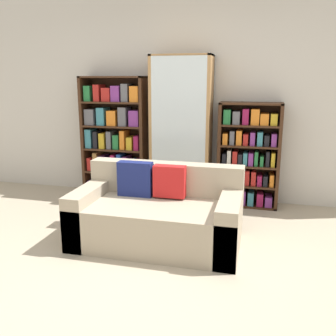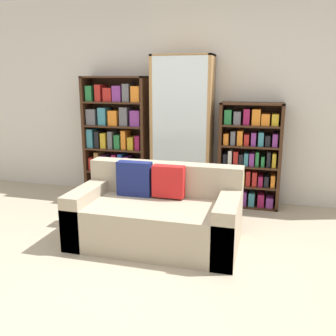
# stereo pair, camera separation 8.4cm
# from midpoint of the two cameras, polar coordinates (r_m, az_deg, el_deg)

# --- Properties ---
(ground_plane) EXTENTS (16.00, 16.00, 0.00)m
(ground_plane) POSITION_cam_midpoint_polar(r_m,az_deg,el_deg) (3.32, -6.93, -15.84)
(ground_plane) COLOR tan
(wall_back) EXTENTS (6.36, 0.06, 2.70)m
(wall_back) POSITION_cam_midpoint_polar(r_m,az_deg,el_deg) (5.10, 2.04, 10.48)
(wall_back) COLOR beige
(wall_back) RESTS_ON ground
(couch) EXTENTS (1.63, 0.88, 0.78)m
(couch) POSITION_cam_midpoint_polar(r_m,az_deg,el_deg) (3.79, -2.17, -7.22)
(couch) COLOR tan
(couch) RESTS_ON ground
(bookshelf_left) EXTENTS (0.89, 0.32, 1.65)m
(bookshelf_left) POSITION_cam_midpoint_polar(r_m,az_deg,el_deg) (5.25, -8.52, 4.41)
(bookshelf_left) COLOR #3D2314
(bookshelf_left) RESTS_ON ground
(display_cabinet) EXTENTS (0.78, 0.36, 1.91)m
(display_cabinet) POSITION_cam_midpoint_polar(r_m,az_deg,el_deg) (4.93, 1.55, 5.59)
(display_cabinet) COLOR #AD7F4C
(display_cabinet) RESTS_ON ground
(bookshelf_right) EXTENTS (0.77, 0.32, 1.33)m
(bookshelf_right) POSITION_cam_midpoint_polar(r_m,az_deg,el_deg) (4.88, 11.61, 1.72)
(bookshelf_right) COLOR #3D2314
(bookshelf_right) RESTS_ON ground
(wine_bottle) EXTENTS (0.07, 0.07, 0.38)m
(wine_bottle) POSITION_cam_midpoint_polar(r_m,az_deg,el_deg) (4.69, 6.61, -4.81)
(wine_bottle) COLOR black
(wine_bottle) RESTS_ON ground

